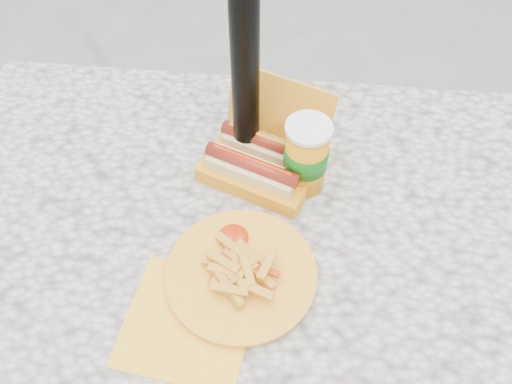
# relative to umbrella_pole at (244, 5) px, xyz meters

# --- Properties ---
(ground) EXTENTS (60.00, 60.00, 0.00)m
(ground) POSITION_rel_umbrella_pole_xyz_m (0.00, -0.16, -1.10)
(ground) COLOR slate
(picnic_table) EXTENTS (1.20, 0.80, 0.75)m
(picnic_table) POSITION_rel_umbrella_pole_xyz_m (0.00, -0.16, -0.46)
(picnic_table) COLOR beige
(picnic_table) RESTS_ON ground
(umbrella_pole) EXTENTS (0.05, 0.05, 2.20)m
(umbrella_pole) POSITION_rel_umbrella_pole_xyz_m (0.00, 0.00, 0.00)
(umbrella_pole) COLOR black
(umbrella_pole) RESTS_ON ground
(hotdog_box) EXTENTS (0.26, 0.24, 0.17)m
(hotdog_box) POSITION_rel_umbrella_pole_xyz_m (0.03, -0.04, -0.31)
(hotdog_box) COLOR orange
(hotdog_box) RESTS_ON picnic_table
(fries_plate) EXTENTS (0.32, 0.34, 0.05)m
(fries_plate) POSITION_rel_umbrella_pole_xyz_m (0.01, -0.28, -0.34)
(fries_plate) COLOR gold
(fries_plate) RESTS_ON picnic_table
(soda_cup) EXTENTS (0.08, 0.08, 0.16)m
(soda_cup) POSITION_rel_umbrella_pole_xyz_m (0.12, -0.06, -0.27)
(soda_cup) COLOR orange
(soda_cup) RESTS_ON picnic_table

